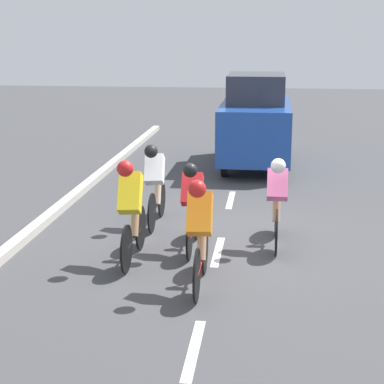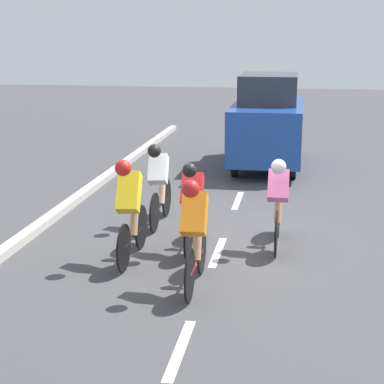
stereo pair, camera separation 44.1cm
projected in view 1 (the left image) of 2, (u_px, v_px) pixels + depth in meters
name	position (u px, v px, depth m)	size (l,w,h in m)	color
ground_plane	(220.00, 242.00, 10.46)	(60.00, 60.00, 0.00)	#424244
lane_stripe_near	(194.00, 349.00, 6.92)	(0.12, 1.40, 0.01)	white
lane_stripe_mid	(218.00, 252.00, 10.01)	(0.12, 1.40, 0.01)	white
lane_stripe_far	(231.00, 200.00, 13.09)	(0.12, 1.40, 0.01)	white
curb	(21.00, 240.00, 10.36)	(0.20, 25.26, 0.14)	#B7B2A8
cyclist_pink	(277.00, 200.00, 10.08)	(0.32, 1.71, 1.48)	black
cyclist_orange	(200.00, 231.00, 8.38)	(0.34, 1.71, 1.54)	black
cyclist_red	(193.00, 204.00, 9.90)	(0.33, 1.67, 1.44)	black
cyclist_white	(155.00, 182.00, 11.20)	(0.35, 1.70, 1.49)	black
cyclist_yellow	(131.00, 208.00, 9.37)	(0.35, 1.72, 1.59)	black
support_car	(255.00, 122.00, 16.11)	(1.70, 3.87, 2.32)	black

